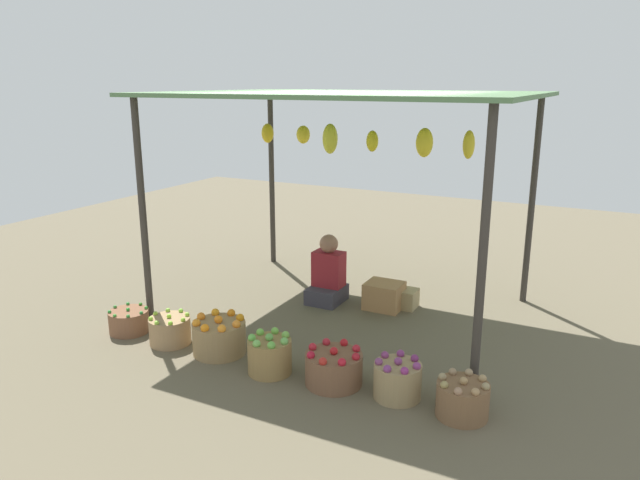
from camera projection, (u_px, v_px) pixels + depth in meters
ground_plane at (346, 311)px, 6.50m from camera, size 14.00×14.00×0.00m
market_stall_structure at (349, 108)px, 5.95m from camera, size 3.65×2.73×2.33m
vendor_person at (328, 276)px, 6.71m from camera, size 0.36×0.44×0.78m
basket_green_chilies at (129, 321)px, 5.93m from camera, size 0.39×0.39×0.26m
basket_limes at (170, 330)px, 5.67m from camera, size 0.39×0.39×0.30m
basket_oranges at (219, 337)px, 5.46m from camera, size 0.49×0.49×0.37m
basket_green_apples at (270, 355)px, 5.09m from camera, size 0.38×0.38×0.36m
basket_red_apples at (334, 368)px, 4.91m from camera, size 0.48×0.48×0.33m
basket_purple_onions at (398, 380)px, 4.69m from camera, size 0.38×0.38×0.34m
basket_potatoes at (462, 399)px, 4.43m from camera, size 0.39×0.39×0.32m
wooden_crate_near_vendor at (400, 297)px, 6.60m from camera, size 0.38×0.25×0.21m
wooden_crate_stacked_rear at (384, 296)px, 6.54m from camera, size 0.39×0.34×0.29m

